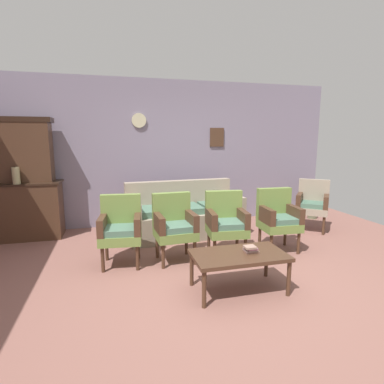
{
  "coord_description": "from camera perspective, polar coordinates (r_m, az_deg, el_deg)",
  "views": [
    {
      "loc": [
        -1.11,
        -3.17,
        1.63
      ],
      "look_at": [
        0.01,
        1.12,
        0.85
      ],
      "focal_mm": 28.66,
      "sensor_mm": 36.0,
      "label": 1
    }
  ],
  "objects": [
    {
      "name": "ground_plane",
      "position": [
        3.73,
        4.35,
        -15.95
      ],
      "size": [
        7.68,
        7.68,
        0.0
      ],
      "primitive_type": "plane",
      "color": "#84564C"
    },
    {
      "name": "wall_back_with_decor",
      "position": [
        5.91,
        -3.86,
        7.24
      ],
      "size": [
        6.4,
        0.09,
        2.7
      ],
      "color": "gray",
      "rests_on": "ground"
    },
    {
      "name": "side_cabinet",
      "position": [
        5.71,
        -28.56,
        -3.01
      ],
      "size": [
        1.16,
        0.55,
        0.93
      ],
      "color": "#472D1E",
      "rests_on": "ground"
    },
    {
      "name": "cabinet_upper_hutch",
      "position": [
        5.68,
        -29.19,
        6.91
      ],
      "size": [
        0.99,
        0.38,
        1.03
      ],
      "color": "#472D1E",
      "rests_on": "side_cabinet"
    },
    {
      "name": "vase_on_cabinet",
      "position": [
        5.46,
        -29.93,
        2.67
      ],
      "size": [
        0.11,
        0.11,
        0.26
      ],
      "primitive_type": "cylinder",
      "color": "tan",
      "rests_on": "side_cabinet"
    },
    {
      "name": "floral_couch",
      "position": [
        5.23,
        -1.51,
        -4.46
      ],
      "size": [
        1.95,
        0.94,
        0.9
      ],
      "color": "gray",
      "rests_on": "ground"
    },
    {
      "name": "armchair_row_middle",
      "position": [
        4.09,
        -13.12,
        -6.34
      ],
      "size": [
        0.57,
        0.54,
        0.9
      ],
      "color": "olive",
      "rests_on": "ground"
    },
    {
      "name": "armchair_near_cabinet",
      "position": [
        4.12,
        -3.32,
        -5.98
      ],
      "size": [
        0.55,
        0.52,
        0.9
      ],
      "color": "olive",
      "rests_on": "ground"
    },
    {
      "name": "armchair_near_couch_end",
      "position": [
        4.28,
        6.34,
        -5.39
      ],
      "size": [
        0.57,
        0.54,
        0.9
      ],
      "color": "olive",
      "rests_on": "ground"
    },
    {
      "name": "armchair_by_doorway",
      "position": [
        4.66,
        15.71,
        -4.44
      ],
      "size": [
        0.54,
        0.51,
        0.9
      ],
      "color": "olive",
      "rests_on": "ground"
    },
    {
      "name": "wingback_chair_by_fireplace",
      "position": [
        5.87,
        21.53,
        -1.84
      ],
      "size": [
        0.71,
        0.71,
        0.9
      ],
      "color": "gray",
      "rests_on": "ground"
    },
    {
      "name": "coffee_table",
      "position": [
        3.38,
        8.73,
        -11.92
      ],
      "size": [
        1.0,
        0.56,
        0.42
      ],
      "color": "#472D1E",
      "rests_on": "ground"
    },
    {
      "name": "book_stack_on_table",
      "position": [
        3.39,
        10.85,
        -10.42
      ],
      "size": [
        0.16,
        0.13,
        0.08
      ],
      "color": "#805A4D",
      "rests_on": "coffee_table"
    },
    {
      "name": "floor_vase_by_wall",
      "position": [
        6.75,
        21.61,
        -1.35
      ],
      "size": [
        0.19,
        0.19,
        0.78
      ],
      "primitive_type": "cylinder",
      "color": "#6C6E51",
      "rests_on": "ground"
    }
  ]
}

